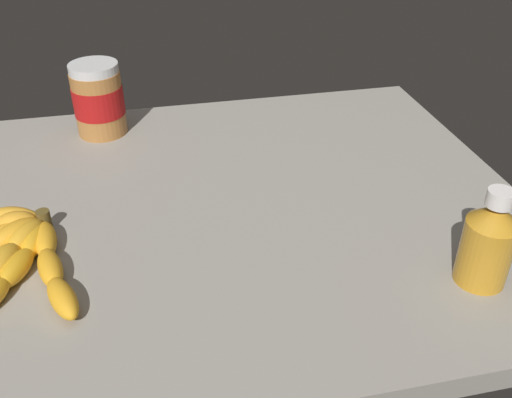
% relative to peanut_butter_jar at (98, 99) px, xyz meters
% --- Properties ---
extents(ground_plane, '(0.94, 0.79, 0.03)m').
position_rel_peanut_butter_jar_xyz_m(ground_plane, '(-0.20, 0.30, -0.09)').
color(ground_plane, gray).
extents(peanut_butter_jar, '(0.10, 0.10, 0.14)m').
position_rel_peanut_butter_jar_xyz_m(peanut_butter_jar, '(0.00, 0.00, 0.00)').
color(peanut_butter_jar, '#B27238').
rests_on(peanut_butter_jar, ground_plane).
extents(honey_bottle, '(0.07, 0.07, 0.14)m').
position_rel_peanut_butter_jar_xyz_m(honey_bottle, '(-0.49, 0.55, -0.01)').
color(honey_bottle, orange).
rests_on(honey_bottle, ground_plane).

